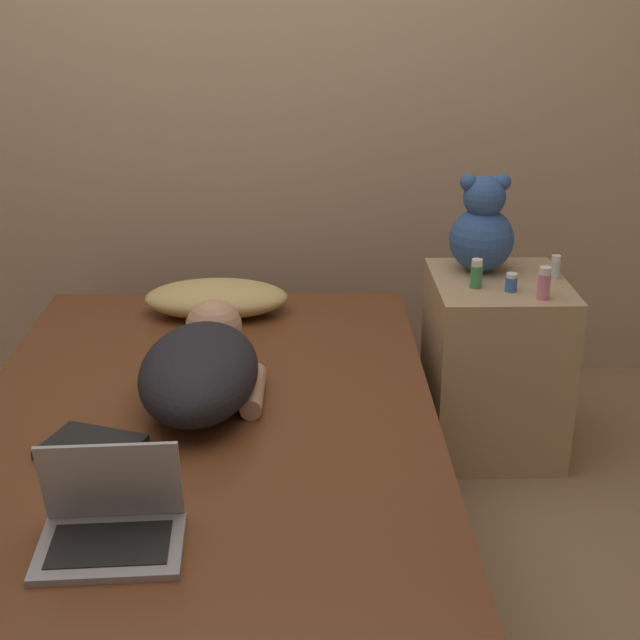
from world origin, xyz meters
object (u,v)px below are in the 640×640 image
at_px(person_lying, 202,365).
at_px(teddy_bear, 482,229).
at_px(pillow, 216,298).
at_px(laptop, 111,522).
at_px(bottle_pink, 544,283).
at_px(bottle_green, 476,274).
at_px(bottle_clear, 555,267).
at_px(bottle_blue, 511,283).
at_px(book, 91,447).

relative_size(person_lying, teddy_bear, 2.14).
bearing_deg(pillow, laptop, -94.61).
height_order(laptop, bottle_pink, bottle_pink).
distance_m(person_lying, bottle_pink, 1.09).
height_order(laptop, bottle_green, bottle_green).
xyz_separation_m(teddy_bear, bottle_clear, (0.24, -0.09, -0.11)).
relative_size(teddy_bear, bottle_clear, 4.26).
bearing_deg(pillow, bottle_blue, -14.29).
xyz_separation_m(laptop, book, (-0.13, 0.38, -0.04)).
bearing_deg(teddy_bear, bottle_pink, -62.58).
xyz_separation_m(person_lying, book, (-0.25, -0.30, -0.09)).
height_order(bottle_green, bottle_clear, bottle_green).
distance_m(person_lying, bottle_green, 0.96).
bearing_deg(bottle_green, pillow, 166.42).
height_order(person_lying, bottle_pink, bottle_pink).
distance_m(bottle_blue, bottle_green, 0.11).
bearing_deg(bottle_clear, bottle_green, -162.70).
relative_size(bottle_blue, bottle_clear, 0.77).
distance_m(bottle_pink, bottle_clear, 0.22).
height_order(laptop, bottle_blue, bottle_blue).
xyz_separation_m(bottle_pink, book, (-1.29, -0.63, -0.20)).
bearing_deg(laptop, book, 105.35).
height_order(laptop, book, laptop).
height_order(person_lying, bottle_clear, bottle_clear).
height_order(person_lying, bottle_blue, bottle_blue).
xyz_separation_m(pillow, bottle_clear, (1.14, -0.12, 0.15)).
xyz_separation_m(pillow, bottle_pink, (1.05, -0.32, 0.16)).
bearing_deg(bottle_pink, bottle_clear, 65.46).
height_order(person_lying, teddy_bear, teddy_bear).
xyz_separation_m(laptop, bottle_green, (0.97, 1.12, 0.16)).
bearing_deg(bottle_blue, laptop, -134.84).
bearing_deg(teddy_bear, bottle_clear, -20.09).
bearing_deg(person_lying, teddy_bear, 35.70).
bearing_deg(bottle_blue, bottle_green, 160.09).
height_order(teddy_bear, bottle_blue, teddy_bear).
relative_size(bottle_green, book, 0.34).
height_order(pillow, teddy_bear, teddy_bear).
distance_m(pillow, bottle_clear, 1.16).
height_order(bottle_blue, bottle_clear, bottle_clear).
bearing_deg(bottle_clear, laptop, -136.00).
bearing_deg(bottle_green, bottle_clear, 17.30).
xyz_separation_m(bottle_blue, bottle_pink, (0.09, -0.07, 0.02)).
bearing_deg(bottle_green, laptop, -130.89).
bearing_deg(laptop, pillow, 82.41).
distance_m(laptop, teddy_bear, 1.66).
distance_m(pillow, bottle_blue, 1.01).
bearing_deg(bottle_green, teddy_bear, 75.47).
relative_size(pillow, bottle_blue, 8.25).
distance_m(bottle_pink, book, 1.45).
distance_m(laptop, bottle_green, 1.49).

